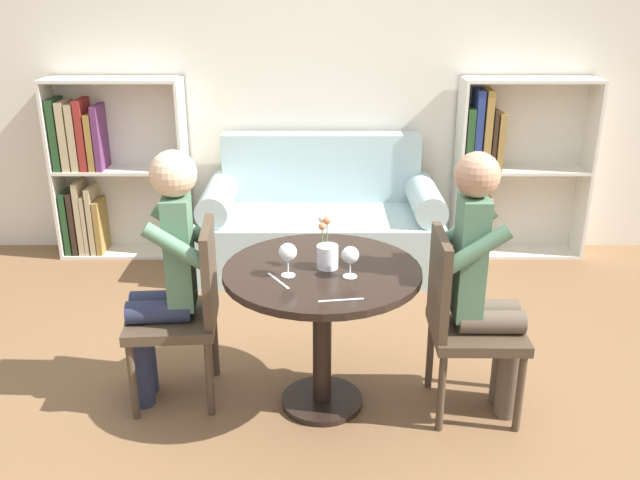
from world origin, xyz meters
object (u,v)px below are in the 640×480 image
couch (319,225)px  wine_glass_right (348,256)px  person_right (482,281)px  wine_glass_left (286,253)px  flower_vase (325,253)px  bookshelf_left (100,171)px  person_left (163,271)px  chair_right (460,317)px  bookshelf_right (499,170)px  chair_left (184,306)px

couch → wine_glass_right: couch is taller
person_right → wine_glass_left: person_right is taller
flower_vase → bookshelf_left: bearing=129.4°
flower_vase → person_right: bearing=-3.6°
person_left → wine_glass_right: person_left is taller
couch → chair_right: (0.65, -1.77, 0.18)m
couch → person_left: (-0.74, -1.67, 0.37)m
bookshelf_right → flower_vase: (-1.31, -2.00, 0.15)m
chair_right → person_right: 0.20m
wine_glass_left → wine_glass_right: wine_glass_left is taller
wine_glass_left → couch: bearing=85.2°
bookshelf_left → chair_left: size_ratio=1.46×
chair_right → person_left: (-1.39, 0.10, 0.19)m
chair_left → flower_vase: bearing=79.7°
person_left → flower_vase: 0.77m
chair_left → wine_glass_right: size_ratio=6.26×
chair_right → couch: bearing=20.8°
chair_left → chair_right: (1.30, -0.11, 0.00)m
chair_right → flower_vase: (-0.63, 0.04, 0.31)m
bookshelf_left → wine_glass_left: size_ratio=8.55×
bookshelf_left → person_left: (0.88, -1.94, 0.04)m
couch → bookshelf_left: bookshelf_left is taller
wine_glass_right → bookshelf_right: bearing=60.1°
bookshelf_left → wine_glass_left: bookshelf_left is taller
chair_right → flower_vase: size_ratio=3.60×
chair_left → flower_vase: size_ratio=3.60×
bookshelf_right → flower_vase: 2.40m
chair_right → person_right: person_right is taller
couch → bookshelf_left: (-1.62, 0.27, 0.33)m
couch → chair_right: bearing=-69.8°
flower_vase → chair_left: bearing=174.1°
chair_right → wine_glass_left: 0.87m
bookshelf_left → chair_right: size_ratio=1.46×
chair_left → flower_vase: flower_vase is taller
couch → wine_glass_right: size_ratio=11.59×
chair_left → bookshelf_right: bearing=129.8°
couch → wine_glass_left: 1.90m
person_left → chair_left: bearing=93.0°
bookshelf_left → bookshelf_right: bearing=0.1°
wine_glass_right → chair_left: bearing=167.5°
bookshelf_right → chair_right: size_ratio=1.46×
couch → flower_vase: size_ratio=6.66×
person_left → wine_glass_left: person_left is taller
couch → person_left: person_left is taller
bookshelf_left → chair_right: (2.27, -2.04, -0.15)m
bookshelf_left → bookshelf_right: (2.95, 0.00, 0.00)m
couch → bookshelf_right: size_ratio=1.26×
chair_left → wine_glass_left: size_ratio=5.84×
wine_glass_right → wine_glass_left: bearing=177.4°
chair_left → person_right: 1.41m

